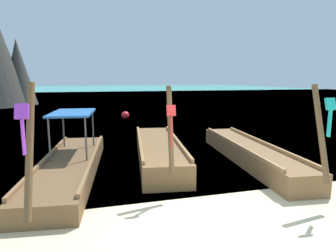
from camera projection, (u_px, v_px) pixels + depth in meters
name	position (u px, v px, depth m)	size (l,w,h in m)	color
ground	(210.00, 219.00, 5.66)	(120.00, 120.00, 0.00)	beige
sea_water	(98.00, 91.00, 63.79)	(120.00, 120.00, 0.00)	#2DB29E
longtail_boat_violet_ribbon	(70.00, 165.00, 8.22)	(2.12, 6.89, 2.66)	brown
longtail_boat_red_ribbon	(158.00, 151.00, 9.66)	(2.07, 6.11, 2.55)	brown
longtail_boat_turquoise_ribbon	(250.00, 153.00, 9.51)	(1.70, 6.83, 2.60)	brown
mooring_buoy_near	(125.00, 115.00, 19.66)	(0.53, 0.53, 0.53)	red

